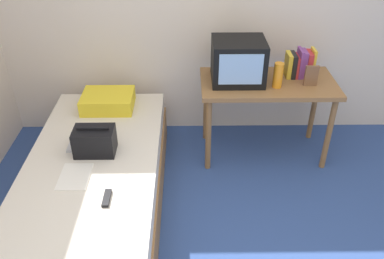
# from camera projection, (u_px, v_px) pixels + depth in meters

# --- Properties ---
(wall_back) EXTENTS (5.20, 0.10, 2.60)m
(wall_back) POSITION_uv_depth(u_px,v_px,m) (212.00, 0.00, 3.59)
(wall_back) COLOR beige
(wall_back) RESTS_ON ground
(bed) EXTENTS (1.00, 2.00, 0.48)m
(bed) POSITION_uv_depth(u_px,v_px,m) (97.00, 180.00, 3.17)
(bed) COLOR olive
(bed) RESTS_ON ground
(desk) EXTENTS (1.16, 0.60, 0.74)m
(desk) POSITION_uv_depth(u_px,v_px,m) (267.00, 91.00, 3.53)
(desk) COLOR olive
(desk) RESTS_ON ground
(tv) EXTENTS (0.44, 0.39, 0.36)m
(tv) POSITION_uv_depth(u_px,v_px,m) (238.00, 61.00, 3.39)
(tv) COLOR black
(tv) RESTS_ON desk
(water_bottle) EXTENTS (0.08, 0.08, 0.21)m
(water_bottle) POSITION_uv_depth(u_px,v_px,m) (278.00, 75.00, 3.33)
(water_bottle) COLOR orange
(water_bottle) RESTS_ON desk
(book_row) EXTENTS (0.24, 0.17, 0.25)m
(book_row) POSITION_uv_depth(u_px,v_px,m) (300.00, 64.00, 3.51)
(book_row) COLOR gold
(book_row) RESTS_ON desk
(picture_frame) EXTENTS (0.11, 0.02, 0.18)m
(picture_frame) POSITION_uv_depth(u_px,v_px,m) (311.00, 76.00, 3.36)
(picture_frame) COLOR brown
(picture_frame) RESTS_ON desk
(pillow) EXTENTS (0.45, 0.36, 0.13)m
(pillow) POSITION_uv_depth(u_px,v_px,m) (108.00, 101.00, 3.60)
(pillow) COLOR yellow
(pillow) RESTS_ON bed
(handbag) EXTENTS (0.30, 0.20, 0.22)m
(handbag) POSITION_uv_depth(u_px,v_px,m) (95.00, 141.00, 3.01)
(handbag) COLOR black
(handbag) RESTS_ON bed
(magazine) EXTENTS (0.21, 0.29, 0.01)m
(magazine) POSITION_uv_depth(u_px,v_px,m) (75.00, 176.00, 2.82)
(magazine) COLOR white
(magazine) RESTS_ON bed
(remote_dark) EXTENTS (0.04, 0.16, 0.02)m
(remote_dark) POSITION_uv_depth(u_px,v_px,m) (107.00, 198.00, 2.62)
(remote_dark) COLOR black
(remote_dark) RESTS_ON bed
(remote_silver) EXTENTS (0.04, 0.14, 0.02)m
(remote_silver) POSITION_uv_depth(u_px,v_px,m) (71.00, 146.00, 3.11)
(remote_silver) COLOR #B7B7BC
(remote_silver) RESTS_ON bed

